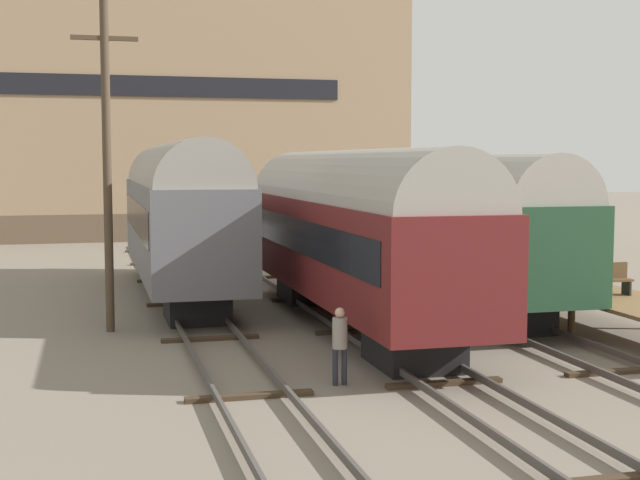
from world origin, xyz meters
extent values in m
plane|color=slate|center=(0.00, 0.00, 0.00)|extent=(200.00, 200.00, 0.00)
cube|color=#4C4742|center=(-4.91, 0.00, 0.18)|extent=(0.08, 60.00, 0.16)
cube|color=#4C4742|center=(-3.48, 0.00, 0.18)|extent=(0.08, 60.00, 0.16)
cube|color=#3D2D1E|center=(-4.19, -3.00, 0.05)|extent=(2.60, 0.24, 0.10)
cube|color=#3D2D1E|center=(-4.19, 3.00, 0.05)|extent=(2.60, 0.24, 0.10)
cube|color=#3D2D1E|center=(-4.19, 9.00, 0.05)|extent=(2.60, 0.24, 0.10)
cube|color=#3D2D1E|center=(-4.19, 15.00, 0.05)|extent=(2.60, 0.24, 0.10)
cube|color=#3D2D1E|center=(-4.19, 21.00, 0.05)|extent=(2.60, 0.24, 0.10)
cube|color=#3D2D1E|center=(-4.19, 27.00, 0.05)|extent=(2.60, 0.24, 0.10)
cube|color=#4C4742|center=(-0.72, 0.00, 0.18)|extent=(0.08, 60.00, 0.16)
cube|color=#4C4742|center=(0.72, 0.00, 0.18)|extent=(0.08, 60.00, 0.16)
cube|color=#3D2D1E|center=(0.00, -3.00, 0.05)|extent=(2.60, 0.24, 0.10)
cube|color=#3D2D1E|center=(0.00, 3.00, 0.05)|extent=(2.60, 0.24, 0.10)
cube|color=#3D2D1E|center=(0.00, 9.00, 0.05)|extent=(2.60, 0.24, 0.10)
cube|color=#3D2D1E|center=(0.00, 15.00, 0.05)|extent=(2.60, 0.24, 0.10)
cube|color=#3D2D1E|center=(0.00, 21.00, 0.05)|extent=(2.60, 0.24, 0.10)
cube|color=#3D2D1E|center=(0.00, 27.00, 0.05)|extent=(2.60, 0.24, 0.10)
cube|color=#4C4742|center=(3.48, 0.00, 0.18)|extent=(0.08, 60.00, 0.16)
cube|color=#4C4742|center=(4.91, 0.00, 0.18)|extent=(0.08, 60.00, 0.16)
cube|color=#3D2D1E|center=(4.19, -3.00, 0.05)|extent=(2.60, 0.24, 0.10)
cube|color=#3D2D1E|center=(4.19, 3.00, 0.05)|extent=(2.60, 0.24, 0.10)
cube|color=#3D2D1E|center=(4.19, 9.00, 0.05)|extent=(2.60, 0.24, 0.10)
cube|color=#3D2D1E|center=(4.19, 15.00, 0.05)|extent=(2.60, 0.24, 0.10)
cube|color=#3D2D1E|center=(4.19, 21.00, 0.05)|extent=(2.60, 0.24, 0.10)
cube|color=#3D2D1E|center=(4.19, 27.00, 0.05)|extent=(2.60, 0.24, 0.10)
cube|color=black|center=(0.00, 8.97, 0.50)|extent=(1.80, 2.40, 1.00)
cube|color=black|center=(0.00, -1.09, 0.50)|extent=(1.80, 2.40, 1.00)
cube|color=#5B1919|center=(0.00, 3.94, 2.33)|extent=(2.98, 15.49, 2.66)
cube|color=black|center=(0.00, 3.94, 2.65)|extent=(3.02, 14.25, 0.96)
cylinder|color=gray|center=(0.00, 3.94, 3.66)|extent=(2.83, 15.18, 2.83)
cube|color=black|center=(-4.19, 15.87, 0.50)|extent=(1.80, 2.40, 1.00)
cube|color=black|center=(-4.19, 6.06, 0.50)|extent=(1.80, 2.40, 1.00)
cube|color=slate|center=(-4.19, 10.96, 2.50)|extent=(2.99, 15.09, 3.00)
cube|color=black|center=(-4.19, 10.96, 2.86)|extent=(3.03, 13.88, 1.08)
cylinder|color=gray|center=(-4.19, 10.96, 4.00)|extent=(2.84, 14.79, 2.84)
cube|color=black|center=(4.19, 13.12, 0.50)|extent=(1.80, 2.40, 1.00)
cube|color=black|center=(4.19, 2.40, 0.50)|extent=(1.80, 2.40, 1.00)
cube|color=#1E4228|center=(4.19, 7.76, 2.31)|extent=(2.83, 16.49, 2.63)
cube|color=black|center=(4.19, 7.76, 2.63)|extent=(2.87, 15.17, 0.95)
cylinder|color=gray|center=(4.19, 7.76, 3.63)|extent=(2.69, 16.16, 2.69)
cube|color=brown|center=(6.82, 1.56, 0.96)|extent=(2.61, 11.16, 0.10)
cylinder|color=brown|center=(5.66, 6.99, 0.45)|extent=(0.20, 0.20, 0.91)
cylinder|color=brown|center=(7.97, 6.99, 0.45)|extent=(0.20, 0.20, 0.91)
cylinder|color=brown|center=(5.66, 1.56, 0.45)|extent=(0.20, 0.20, 0.91)
cube|color=brown|center=(6.73, 1.50, 1.44)|extent=(1.40, 0.40, 0.06)
cube|color=brown|center=(6.73, 1.67, 1.69)|extent=(1.40, 0.06, 0.45)
cube|color=black|center=(6.14, 1.50, 1.21)|extent=(0.06, 0.40, 0.40)
cube|color=black|center=(7.33, 1.50, 1.21)|extent=(0.06, 0.40, 0.40)
cylinder|color=#282833|center=(-2.24, -2.41, 0.40)|extent=(0.12, 0.12, 0.79)
cylinder|color=#282833|center=(-2.04, -2.41, 0.40)|extent=(0.12, 0.12, 0.79)
cylinder|color=gray|center=(-2.14, -2.41, 1.12)|extent=(0.32, 0.32, 0.66)
sphere|color=tan|center=(-2.14, -2.41, 1.56)|extent=(0.21, 0.21, 0.21)
cylinder|color=#473828|center=(-6.73, 4.97, 4.60)|extent=(0.24, 0.24, 9.20)
cube|color=#473828|center=(-6.73, 4.97, 8.09)|extent=(1.80, 0.12, 0.12)
cube|color=brown|center=(-3.62, 39.18, 0.83)|extent=(32.34, 12.23, 1.66)
cube|color=#9E7F60|center=(-3.62, 39.18, 9.11)|extent=(32.34, 12.23, 14.91)
cube|color=black|center=(-3.62, 33.02, 9.11)|extent=(22.64, 0.10, 1.20)
camera|label=1|loc=(-7.21, -20.32, 4.76)|focal=50.00mm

